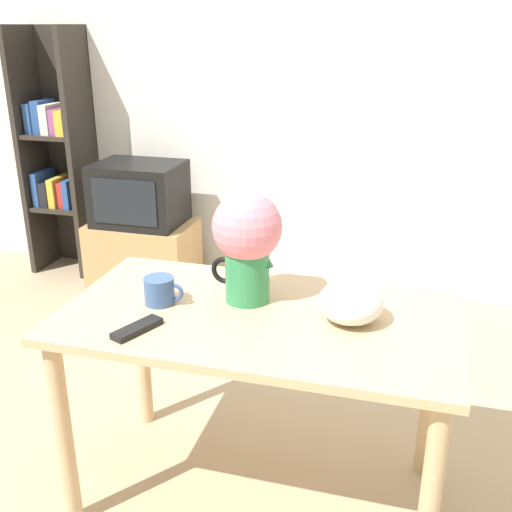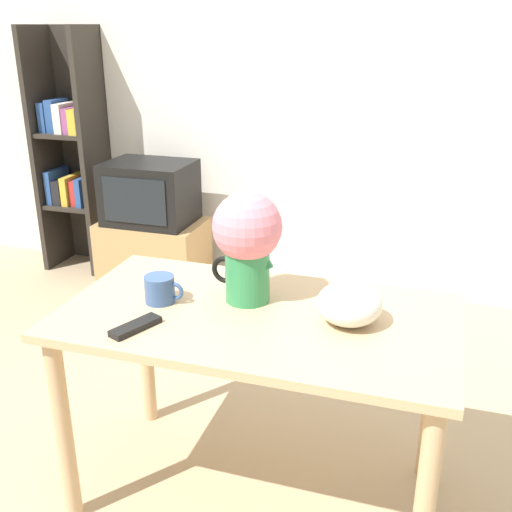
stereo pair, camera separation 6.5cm
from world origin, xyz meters
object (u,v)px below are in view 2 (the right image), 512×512
(flower_vase, at_px, (247,239))
(tv_set, at_px, (150,193))
(coffee_mug, at_px, (161,289))
(white_bowl, at_px, (349,304))

(flower_vase, bearing_deg, tv_set, 127.24)
(tv_set, bearing_deg, flower_vase, -52.76)
(flower_vase, bearing_deg, coffee_mug, -159.22)
(flower_vase, bearing_deg, white_bowl, -10.38)
(flower_vase, distance_m, tv_set, 1.92)
(coffee_mug, relative_size, tv_set, 0.26)
(tv_set, bearing_deg, white_bowl, -46.25)
(coffee_mug, height_order, white_bowl, white_bowl)
(coffee_mug, bearing_deg, tv_set, 118.33)
(coffee_mug, distance_m, white_bowl, 0.64)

